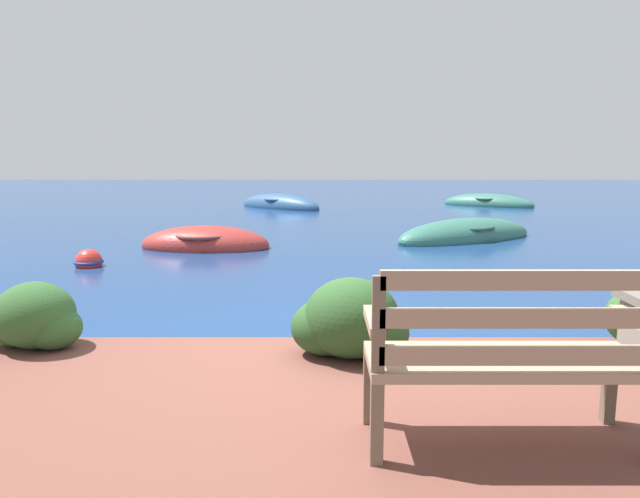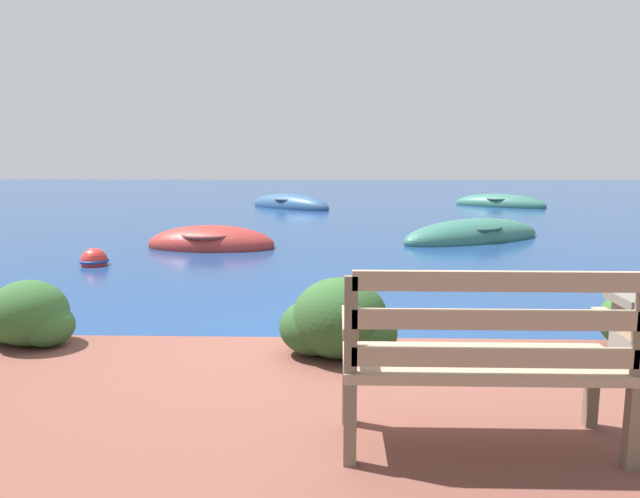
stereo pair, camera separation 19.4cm
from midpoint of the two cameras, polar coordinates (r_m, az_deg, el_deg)
ground_plane at (r=4.68m, az=0.84°, el=-11.39°), size 80.00×80.00×0.00m
park_bench at (r=2.92m, az=17.97°, el=-10.07°), size 1.36×0.48×0.93m
hedge_clump_far_left at (r=4.87m, az=-26.16°, el=-6.13°), size 0.74×0.53×0.50m
hedge_clump_left at (r=4.12m, az=3.19°, el=-7.39°), size 0.85×0.61×0.58m
rowboat_nearest at (r=10.73m, az=-10.32°, el=0.49°), size 2.46×1.37×0.72m
rowboat_mid at (r=11.93m, az=15.52°, el=1.15°), size 3.47×2.62×0.76m
rowboat_far at (r=19.04m, az=-2.73°, el=4.33°), size 3.22×2.96×0.84m
rowboat_outer at (r=20.67m, az=17.77°, el=4.26°), size 3.16×2.67×0.75m
mooring_buoy at (r=9.43m, az=-21.10°, el=-1.12°), size 0.44×0.44×0.40m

